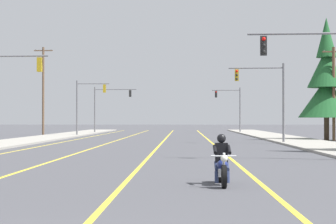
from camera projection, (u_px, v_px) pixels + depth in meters
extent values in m
cube|color=yellow|center=(163.00, 141.00, 52.68)|extent=(0.16, 100.00, 0.01)
cube|color=yellow|center=(115.00, 141.00, 52.79)|extent=(0.16, 100.00, 0.01)
cube|color=yellow|center=(210.00, 141.00, 52.58)|extent=(0.16, 100.00, 0.01)
cube|color=yellow|center=(68.00, 141.00, 52.89)|extent=(0.16, 100.00, 0.01)
cube|color=#9E998E|center=(307.00, 143.00, 47.40)|extent=(4.40, 110.00, 0.14)
cube|color=#9E998E|center=(12.00, 142.00, 47.98)|extent=(4.40, 110.00, 0.14)
cylinder|color=black|center=(224.00, 177.00, 16.80)|extent=(0.12, 0.64, 0.64)
cylinder|color=black|center=(220.00, 172.00, 18.35)|extent=(0.12, 0.64, 0.64)
cylinder|color=silver|center=(224.00, 165.00, 16.90)|extent=(0.07, 0.33, 0.68)
sphere|color=white|center=(224.00, 158.00, 16.76)|extent=(0.20, 0.20, 0.20)
cylinder|color=silver|center=(224.00, 156.00, 16.96)|extent=(0.70, 0.05, 0.04)
ellipsoid|color=navy|center=(222.00, 165.00, 17.46)|extent=(0.32, 0.56, 0.28)
cube|color=silver|center=(222.00, 172.00, 17.58)|extent=(0.24, 0.44, 0.24)
cube|color=black|center=(221.00, 165.00, 17.90)|extent=(0.28, 0.52, 0.12)
cube|color=navy|center=(220.00, 162.00, 18.30)|extent=(0.20, 0.36, 0.08)
cylinder|color=silver|center=(216.00, 173.00, 17.98)|extent=(0.08, 0.55, 0.08)
cube|color=black|center=(221.00, 152.00, 17.86)|extent=(0.36, 0.24, 0.56)
sphere|color=black|center=(221.00, 138.00, 17.85)|extent=(0.26, 0.26, 0.26)
cylinder|color=navy|center=(227.00, 166.00, 17.71)|extent=(0.14, 0.44, 0.30)
cylinder|color=navy|center=(228.00, 177.00, 17.53)|extent=(0.11, 0.16, 0.35)
cylinder|color=black|center=(229.00, 150.00, 17.60)|extent=(0.10, 0.52, 0.27)
cylinder|color=navy|center=(217.00, 166.00, 17.72)|extent=(0.14, 0.44, 0.30)
cylinder|color=navy|center=(217.00, 177.00, 17.54)|extent=(0.11, 0.16, 0.35)
cylinder|color=black|center=(215.00, 149.00, 17.61)|extent=(0.10, 0.52, 0.27)
cylinder|color=slate|center=(301.00, 34.00, 28.51)|extent=(4.96, 0.33, 0.11)
cube|color=black|center=(264.00, 46.00, 28.63)|extent=(0.31, 0.25, 0.90)
sphere|color=red|center=(264.00, 39.00, 28.47)|extent=(0.18, 0.18, 0.18)
sphere|color=black|center=(264.00, 45.00, 28.47)|extent=(0.18, 0.18, 0.18)
sphere|color=black|center=(264.00, 52.00, 28.47)|extent=(0.18, 0.18, 0.18)
cylinder|color=slate|center=(20.00, 56.00, 38.62)|extent=(3.62, 0.32, 0.11)
cube|color=#B79319|center=(40.00, 65.00, 38.51)|extent=(0.31, 0.26, 0.90)
sphere|color=red|center=(40.00, 60.00, 38.67)|extent=(0.18, 0.18, 0.18)
sphere|color=black|center=(40.00, 65.00, 38.66)|extent=(0.18, 0.18, 0.18)
sphere|color=black|center=(40.00, 70.00, 38.66)|extent=(0.18, 0.18, 0.18)
cylinder|color=slate|center=(284.00, 103.00, 47.42)|extent=(0.18, 0.18, 6.20)
cylinder|color=slate|center=(256.00, 68.00, 47.65)|extent=(4.22, 0.39, 0.11)
cube|color=#B79319|center=(237.00, 75.00, 47.78)|extent=(0.32, 0.26, 0.90)
sphere|color=red|center=(237.00, 71.00, 47.62)|extent=(0.18, 0.18, 0.18)
sphere|color=black|center=(237.00, 75.00, 47.62)|extent=(0.18, 0.18, 0.18)
sphere|color=black|center=(237.00, 79.00, 47.62)|extent=(0.18, 0.18, 0.18)
cylinder|color=slate|center=(77.00, 108.00, 68.77)|extent=(0.18, 0.18, 6.20)
cylinder|color=slate|center=(93.00, 84.00, 68.76)|extent=(3.61, 0.11, 0.11)
cube|color=#B79319|center=(104.00, 89.00, 68.72)|extent=(0.30, 0.24, 0.90)
sphere|color=red|center=(105.00, 86.00, 68.88)|extent=(0.18, 0.18, 0.18)
sphere|color=black|center=(105.00, 89.00, 68.87)|extent=(0.18, 0.18, 0.18)
sphere|color=black|center=(105.00, 91.00, 68.87)|extent=(0.18, 0.18, 0.18)
cylinder|color=slate|center=(240.00, 110.00, 84.13)|extent=(0.18, 0.18, 6.20)
cylinder|color=slate|center=(226.00, 90.00, 84.28)|extent=(3.86, 0.26, 0.11)
cube|color=black|center=(216.00, 94.00, 84.36)|extent=(0.31, 0.25, 0.90)
sphere|color=red|center=(216.00, 92.00, 84.21)|extent=(0.18, 0.18, 0.18)
sphere|color=black|center=(216.00, 94.00, 84.21)|extent=(0.18, 0.18, 0.18)
sphere|color=black|center=(216.00, 96.00, 84.20)|extent=(0.18, 0.18, 0.18)
cylinder|color=slate|center=(95.00, 110.00, 82.45)|extent=(0.18, 0.18, 6.20)
cylinder|color=slate|center=(116.00, 89.00, 82.24)|extent=(5.63, 0.47, 0.11)
cube|color=black|center=(130.00, 94.00, 82.06)|extent=(0.31, 0.26, 0.90)
sphere|color=red|center=(130.00, 91.00, 82.22)|extent=(0.18, 0.18, 0.18)
sphere|color=black|center=(130.00, 94.00, 82.21)|extent=(0.18, 0.18, 0.18)
sphere|color=black|center=(130.00, 96.00, 82.21)|extent=(0.18, 0.18, 0.18)
cylinder|color=brown|center=(334.00, 94.00, 53.29)|extent=(0.26, 0.26, 8.13)
cube|color=brown|center=(334.00, 52.00, 53.33)|extent=(1.93, 0.12, 0.12)
cylinder|color=slate|center=(324.00, 51.00, 53.35)|extent=(0.08, 0.08, 0.12)
cylinder|color=brown|center=(43.00, 91.00, 71.30)|extent=(0.26, 0.26, 10.23)
cube|color=brown|center=(43.00, 51.00, 71.35)|extent=(2.18, 0.12, 0.12)
cylinder|color=slate|center=(36.00, 50.00, 71.38)|extent=(0.08, 0.08, 0.12)
cylinder|color=slate|center=(51.00, 50.00, 71.33)|extent=(0.08, 0.08, 0.12)
cylinder|color=#423023|center=(327.00, 129.00, 54.40)|extent=(0.45, 0.45, 2.03)
cone|color=#1E5628|center=(327.00, 97.00, 54.44)|extent=(4.95, 4.95, 3.55)
cone|color=#1E5628|center=(326.00, 67.00, 54.47)|extent=(3.37, 3.37, 3.55)
cone|color=#1E5628|center=(326.00, 37.00, 54.50)|extent=(1.78, 1.78, 3.55)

